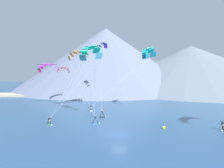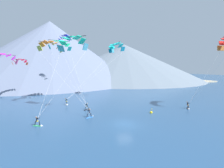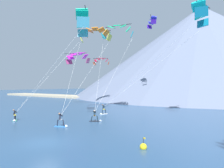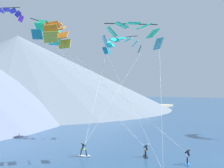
{
  "view_description": "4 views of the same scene",
  "coord_description": "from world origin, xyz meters",
  "views": [
    {
      "loc": [
        0.42,
        -26.74,
        9.27
      ],
      "look_at": [
        -1.83,
        13.91,
        7.12
      ],
      "focal_mm": 28.0,
      "sensor_mm": 36.0,
      "label": 1
    },
    {
      "loc": [
        -10.66,
        -20.81,
        8.98
      ],
      "look_at": [
        3.55,
        14.12,
        5.0
      ],
      "focal_mm": 24.0,
      "sensor_mm": 36.0,
      "label": 2
    },
    {
      "loc": [
        15.85,
        -11.62,
        4.94
      ],
      "look_at": [
        -2.54,
        12.91,
        5.08
      ],
      "focal_mm": 35.0,
      "sensor_mm": 36.0,
      "label": 3
    },
    {
      "loc": [
        -36.89,
        -5.52,
        8.27
      ],
      "look_at": [
        -3.21,
        15.69,
        8.61
      ],
      "focal_mm": 50.0,
      "sensor_mm": 36.0,
      "label": 4
    }
  ],
  "objects": [
    {
      "name": "mountain_peak_west_ridge",
      "position": [
        44.32,
        88.37,
        13.92
      ],
      "size": [
        116.3,
        116.3,
        27.84
      ],
      "color": "slate",
      "rests_on": "ground"
    },
    {
      "name": "shore_building_old_town",
      "position": [
        2.07,
        52.99,
        2.5
      ],
      "size": [
        7.28,
        5.88,
        4.98
      ],
      "color": "#B7AD9E",
      "rests_on": "ground"
    },
    {
      "name": "parafoil_kite_mid_center",
      "position": [
        -8.09,
        22.02,
        15.32
      ],
      "size": [
        7.29,
        13.19,
        15.18
      ],
      "color": "teal"
    },
    {
      "name": "parafoil_kite_distant_mid_solo",
      "position": [
        -6.01,
        32.52,
        19.24
      ],
      "size": [
        3.78,
        4.34,
        2.1
      ],
      "color": "#3C169F"
    },
    {
      "name": "kitesurfer_far_left",
      "position": [
        -7.41,
        16.85,
        0.52
      ],
      "size": [
        0.65,
        1.75,
        1.74
      ],
      "color": "white",
      "rests_on": "ground"
    },
    {
      "name": "race_marker_buoy",
      "position": [
        7.67,
        3.33,
        0.16
      ],
      "size": [
        0.56,
        0.56,
        1.02
      ],
      "color": "yellow",
      "rests_on": "ground"
    },
    {
      "name": "shore_building_quay_west",
      "position": [
        -5.92,
        52.47,
        2.2
      ],
      "size": [
        9.78,
        7.1,
        4.38
      ],
      "color": "beige",
      "rests_on": "ground"
    },
    {
      "name": "shoreline_strip",
      "position": [
        0.0,
        48.4,
        0.35
      ],
      "size": [
        180.0,
        10.0,
        0.7
      ],
      "primitive_type": "cube",
      "color": "#BCAD8E",
      "rests_on": "ground"
    },
    {
      "name": "shore_building_harbour_front",
      "position": [
        -20.95,
        50.64,
        2.84
      ],
      "size": [
        7.14,
        6.61,
        5.66
      ],
      "color": "#A89E8E",
      "rests_on": "ground"
    },
    {
      "name": "shore_building_quay_east",
      "position": [
        -30.45,
        50.3,
        2.27
      ],
      "size": [
        5.85,
        4.51,
        4.52
      ],
      "color": "beige",
      "rests_on": "ground"
    },
    {
      "name": "kitesurfer_near_lead",
      "position": [
        -4.33,
        5.42,
        0.54
      ],
      "size": [
        1.77,
        0.97,
        1.77
      ],
      "color": "#337FDB",
      "rests_on": "ground"
    },
    {
      "name": "kitesurfer_far_right",
      "position": [
        -12.78,
        4.3,
        0.45
      ],
      "size": [
        1.64,
        1.34,
        1.65
      ],
      "color": "#33B266",
      "rests_on": "ground"
    },
    {
      "name": "ground_plane",
      "position": [
        0.0,
        0.0,
        0.0
      ],
      "size": [
        400.0,
        400.0,
        0.0
      ],
      "primitive_type": "plane",
      "color": "navy"
    },
    {
      "name": "parafoil_kite_far_right",
      "position": [
        -6.46,
        10.92,
        14.28
      ],
      "size": [
        9.39,
        9.32,
        14.2
      ],
      "color": "#42A1BA"
    },
    {
      "name": "parafoil_kite_distant_high_outer",
      "position": [
        -21.69,
        24.85,
        11.65
      ],
      "size": [
        6.46,
        3.59,
        2.84
      ],
      "color": "#A1396C"
    },
    {
      "name": "parafoil_kite_near_lead",
      "position": [
        -10.47,
        18.4,
        14.34
      ],
      "size": [
        8.91,
        15.23,
        14.09
      ],
      "color": "gold"
    },
    {
      "name": "kitesurfer_mid_center",
      "position": [
        -3.59,
        10.75,
        0.45
      ],
      "size": [
        1.69,
        1.25,
        1.65
      ],
      "color": "black",
      "rests_on": "ground"
    },
    {
      "name": "parafoil_kite_distant_low_drift",
      "position": [
        -18.97,
        30.34,
        11.07
      ],
      "size": [
        4.15,
        2.93,
        1.88
      ],
      "color": "#993E20"
    },
    {
      "name": "parafoil_kite_far_left",
      "position": [
        7.27,
        20.33,
        15.3
      ],
      "size": [
        16.3,
        6.6,
        15.21
      ],
      "color": "#0F7292"
    },
    {
      "name": "mountain_peak_central_summit",
      "position": [
        -10.2,
        89.85,
        20.0
      ],
      "size": [
        112.08,
        112.08,
        40.0
      ],
      "color": "slate",
      "rests_on": "ground"
    },
    {
      "name": "shore_building_promenade_mid",
      "position": [
        15.65,
        50.85,
        1.93
      ],
      "size": [
        7.08,
        4.71,
        3.83
      ],
      "color": "#B7AD9E",
      "rests_on": "ground"
    },
    {
      "name": "kitesurfer_near_trail",
      "position": [
        17.2,
        2.86,
        0.48
      ],
      "size": [
        1.39,
        1.61,
        1.68
      ],
      "color": "black",
      "rests_on": "ground"
    }
  ]
}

